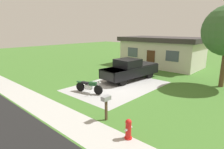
# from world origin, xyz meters

# --- Properties ---
(ground_plane) EXTENTS (80.00, 80.00, 0.00)m
(ground_plane) POSITION_xyz_m (0.00, 0.00, 0.00)
(ground_plane) COLOR #41712B
(driveway_pad) EXTENTS (5.28, 7.80, 0.01)m
(driveway_pad) POSITION_xyz_m (0.00, 0.00, 0.00)
(driveway_pad) COLOR #A9A9A9
(driveway_pad) RESTS_ON ground
(sidewalk_strip) EXTENTS (36.00, 1.80, 0.01)m
(sidewalk_strip) POSITION_xyz_m (0.00, -6.00, 0.00)
(sidewalk_strip) COLOR #B2B2AD
(sidewalk_strip) RESTS_ON ground
(motorcycle) EXTENTS (2.17, 0.88, 1.09)m
(motorcycle) POSITION_xyz_m (-0.47, -2.59, 0.47)
(motorcycle) COLOR black
(motorcycle) RESTS_ON ground
(pickup_truck) EXTENTS (2.54, 5.79, 1.90)m
(pickup_truck) POSITION_xyz_m (-0.49, 2.33, 0.95)
(pickup_truck) COLOR black
(pickup_truck) RESTS_ON ground
(fire_hydrant) EXTENTS (0.32, 0.40, 0.87)m
(fire_hydrant) POSITION_xyz_m (5.06, -5.28, 0.43)
(fire_hydrant) COLOR red
(fire_hydrant) RESTS_ON ground
(mailbox) EXTENTS (0.26, 0.48, 1.26)m
(mailbox) POSITION_xyz_m (3.25, -4.72, 0.98)
(mailbox) COLOR #4C3823
(mailbox) RESTS_ON ground
(neighbor_house) EXTENTS (9.60, 5.60, 3.50)m
(neighbor_house) POSITION_xyz_m (-1.63, 10.10, 1.79)
(neighbor_house) COLOR beige
(neighbor_house) RESTS_ON ground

